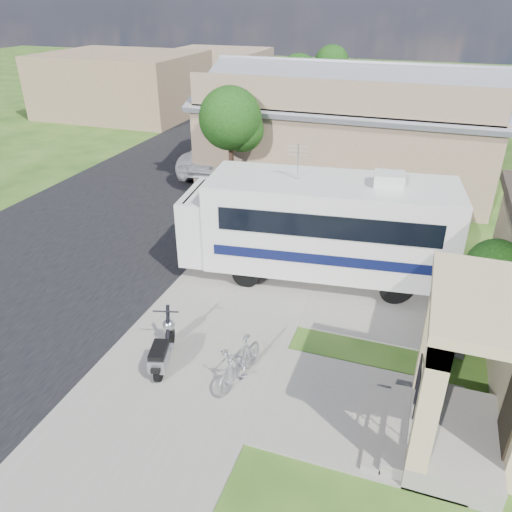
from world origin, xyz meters
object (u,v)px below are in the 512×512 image
(van, at_px, (263,118))
(garden_hose, at_px, (402,401))
(motorhome, at_px, (319,224))
(pickup_truck, at_px, (220,153))
(shrub, at_px, (490,296))
(bicycle, at_px, (240,364))
(scooter, at_px, (163,350))

(van, xyz_separation_m, garden_hose, (10.05, -20.80, -0.73))
(motorhome, height_order, pickup_truck, motorhome)
(shrub, relative_size, garden_hose, 7.74)
(bicycle, bearing_deg, motorhome, 94.99)
(motorhome, distance_m, scooter, 5.87)
(motorhome, xyz_separation_m, garden_hose, (2.92, -4.66, -1.61))
(shrub, xyz_separation_m, scooter, (-6.81, -3.10, -0.98))
(scooter, height_order, van, van)
(motorhome, height_order, van, motorhome)
(motorhome, relative_size, bicycle, 4.73)
(bicycle, xyz_separation_m, van, (-6.62, 21.29, 0.31))
(shrub, xyz_separation_m, van, (-11.61, 18.31, -0.68))
(motorhome, distance_m, bicycle, 5.30)
(shrub, relative_size, bicycle, 1.73)
(scooter, bearing_deg, garden_hose, -9.39)
(bicycle, bearing_deg, shrub, 41.47)
(garden_hose, bearing_deg, motorhome, 122.11)
(pickup_truck, xyz_separation_m, garden_hose, (9.65, -13.18, -0.72))
(shrub, bearing_deg, van, 122.39)
(scooter, xyz_separation_m, bicycle, (1.82, 0.12, 0.00))
(scooter, distance_m, garden_hose, 5.30)
(motorhome, bearing_deg, bicycle, -102.77)
(pickup_truck, distance_m, garden_hose, 16.35)
(motorhome, relative_size, garden_hose, 21.14)
(van, distance_m, garden_hose, 23.11)
(scooter, height_order, bicycle, scooter)
(shrub, relative_size, pickup_truck, 0.50)
(pickup_truck, bearing_deg, shrub, 129.32)
(garden_hose, bearing_deg, van, 115.79)
(pickup_truck, height_order, garden_hose, pickup_truck)
(shrub, xyz_separation_m, pickup_truck, (-11.21, 10.68, -0.68))
(scooter, distance_m, van, 21.94)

